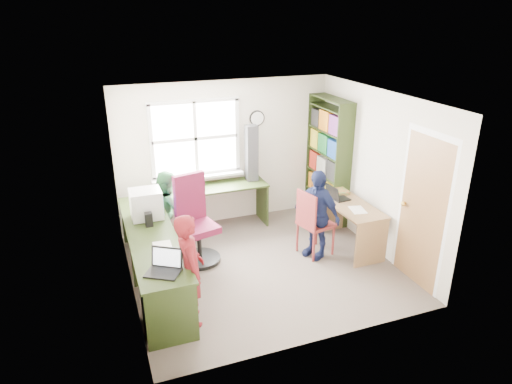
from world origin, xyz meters
The scene contains 19 objects.
room centered at (0.01, 0.10, 1.22)m, with size 3.64×3.44×2.44m.
l_desk centered at (-1.31, -0.28, 0.46)m, with size 2.38×2.95×0.75m.
right_desk centered at (1.46, 0.09, 0.51)m, with size 0.58×1.23×0.70m.
bookshelf centered at (1.65, 1.19, 1.00)m, with size 0.30×1.02×2.10m.
swivel_chair centered at (-0.82, 0.54, 0.55)m, with size 0.72×0.72×1.28m.
wooden_chair centered at (0.81, 0.07, 0.55)m, with size 0.53×0.53×1.02m.
crt_monitor centered at (-1.48, 0.57, 0.96)m, with size 0.42×0.37×0.41m.
laptop_left centered at (-1.49, -0.88, 0.81)m, with size 0.46×0.44×0.25m.
laptop_right centered at (1.36, 0.37, 0.76)m, with size 0.31×0.36×0.23m.
speaker_a centered at (-1.49, 0.31, 0.84)m, with size 0.10×0.10×0.19m.
speaker_b centered at (-1.45, 0.78, 0.83)m, with size 0.09×0.09×0.17m.
cd_tower centered at (0.38, 1.49, 1.22)m, with size 0.19×0.17×0.94m.
game_box centered at (1.52, 0.55, 0.73)m, with size 0.29×0.29×0.05m.
paper_a centered at (-1.42, -0.33, 0.75)m, with size 0.23×0.32×0.00m.
paper_b centered at (1.45, -0.12, 0.71)m, with size 0.25×0.32×0.00m.
potted_plant centered at (-0.52, 1.42, 0.89)m, with size 0.15×0.12×0.27m, color #2B6629.
person_red centered at (-1.21, -0.85, 0.68)m, with size 0.50×0.33×1.37m, color maroon.
person_green centered at (-1.13, 1.01, 0.62)m, with size 0.60×0.47×1.24m, color #2B6D3A.
person_navy centered at (0.85, 0.02, 0.67)m, with size 0.79×0.33×1.34m, color #151D43.
Camera 1 is at (-2.06, -5.29, 3.43)m, focal length 32.00 mm.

